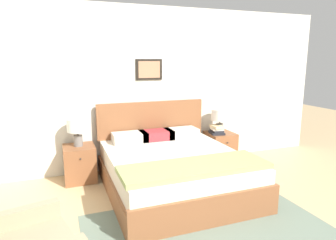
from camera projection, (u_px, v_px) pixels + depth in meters
wall_back at (137, 89)px, 4.83m from camera, size 6.89×0.09×2.60m
area_rug_main at (216, 238)px, 3.02m from camera, size 2.56×1.87×0.01m
bed at (173, 169)px, 4.10m from camera, size 1.78×2.07×1.10m
nightstand_near_window at (80, 163)px, 4.42m from camera, size 0.45×0.49×0.53m
nightstand_by_door at (220, 147)px, 5.23m from camera, size 0.45×0.49×0.53m
table_lamp_near_window at (77, 127)px, 4.32m from camera, size 0.29×0.29×0.41m
table_lamp_by_door at (220, 116)px, 5.13m from camera, size 0.29×0.29×0.41m
book_thick_bottom at (217, 133)px, 5.09m from camera, size 0.27×0.31×0.04m
book_hardcover_middle at (217, 131)px, 5.09m from camera, size 0.19×0.24×0.04m
book_novel_upper at (217, 129)px, 5.08m from camera, size 0.22×0.24×0.03m
book_slim_near_top at (217, 127)px, 5.07m from camera, size 0.16×0.25×0.04m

